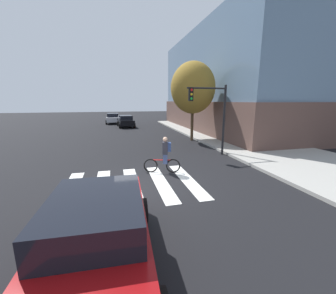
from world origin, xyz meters
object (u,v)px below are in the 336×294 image
(sedan_near, at_px, (98,232))
(sedan_far, at_px, (113,118))
(fire_hydrant, at_px, (220,135))
(sedan_mid, at_px, (126,121))
(street_tree_near, at_px, (193,88))
(cyclist, at_px, (165,155))
(traffic_light_near, at_px, (212,108))

(sedan_near, bearing_deg, sedan_far, 89.52)
(sedan_far, height_order, fire_hydrant, sedan_far)
(sedan_mid, distance_m, street_tree_near, 12.58)
(sedan_near, bearing_deg, cyclist, 64.42)
(cyclist, xyz_separation_m, traffic_light_near, (3.46, 2.48, 2.02))
(sedan_mid, xyz_separation_m, sedan_far, (-1.58, 4.90, 0.01))
(sedan_far, distance_m, street_tree_near, 17.56)
(sedan_mid, xyz_separation_m, fire_hydrant, (7.06, -11.96, -0.23))
(fire_hydrant, bearing_deg, street_tree_near, 157.04)
(sedan_mid, bearing_deg, sedan_near, -94.34)
(sedan_far, distance_m, cyclist, 23.59)
(sedan_near, xyz_separation_m, sedan_mid, (1.82, 23.94, -0.06))
(sedan_near, height_order, sedan_far, sedan_near)
(sedan_near, relative_size, sedan_mid, 1.08)
(cyclist, relative_size, traffic_light_near, 0.40)
(sedan_far, relative_size, cyclist, 2.57)
(sedan_mid, bearing_deg, sedan_far, 107.84)
(cyclist, bearing_deg, sedan_far, 95.68)
(traffic_light_near, distance_m, fire_hydrant, 5.53)
(cyclist, height_order, fire_hydrant, cyclist)
(traffic_light_near, bearing_deg, cyclist, -144.34)
(traffic_light_near, xyz_separation_m, street_tree_near, (0.68, 5.05, 1.44))
(cyclist, xyz_separation_m, street_tree_near, (4.14, 7.53, 3.46))
(sedan_near, xyz_separation_m, traffic_light_near, (6.03, 7.86, 2.04))
(sedan_far, relative_size, fire_hydrant, 5.56)
(sedan_near, relative_size, cyclist, 2.77)
(traffic_light_near, bearing_deg, sedan_mid, 104.68)
(fire_hydrant, bearing_deg, sedan_far, 117.13)
(sedan_near, height_order, street_tree_near, street_tree_near)
(sedan_mid, bearing_deg, traffic_light_near, -75.32)
(street_tree_near, bearing_deg, sedan_near, -117.47)
(sedan_mid, bearing_deg, cyclist, -87.67)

